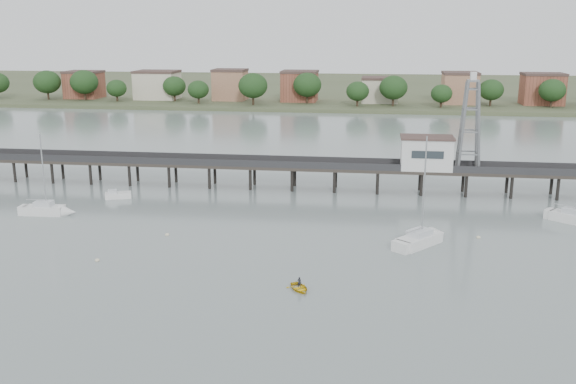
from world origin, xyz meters
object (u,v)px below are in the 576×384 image
object	(u,v)px
sailboat_c	(426,238)
sailboat_b	(52,210)
lattice_tower	(470,126)
yellow_dinghy	(299,290)
pier	(273,166)
white_tender	(118,195)

from	to	relation	value
sailboat_c	sailboat_b	size ratio (longest dim) A/B	1.16
lattice_tower	yellow_dinghy	xyz separation A→B (m)	(-21.99, -42.54, -11.10)
pier	white_tender	size ratio (longest dim) A/B	34.78
yellow_dinghy	sailboat_c	bearing A→B (deg)	20.44
sailboat_b	white_tender	bearing A→B (deg)	57.32
pier	lattice_tower	bearing A→B (deg)	0.00
white_tender	sailboat_b	bearing A→B (deg)	-140.23
white_tender	yellow_dinghy	xyz separation A→B (m)	(32.75, -32.56, -0.48)
sailboat_c	pier	bearing A→B (deg)	81.89
sailboat_c	sailboat_b	xyz separation A→B (m)	(-52.38, 5.46, 0.01)
sailboat_b	lattice_tower	bearing A→B (deg)	14.97
lattice_tower	white_tender	xyz separation A→B (m)	(-54.74, -9.98, -10.62)
lattice_tower	sailboat_b	xyz separation A→B (m)	(-60.44, -20.17, -10.45)
pier	sailboat_c	distance (m)	34.88
lattice_tower	yellow_dinghy	world-z (taller)	lattice_tower
pier	yellow_dinghy	world-z (taller)	pier
pier	yellow_dinghy	distance (m)	43.75
sailboat_b	yellow_dinghy	size ratio (longest dim) A/B	4.10
sailboat_b	yellow_dinghy	bearing A→B (deg)	-33.67
pier	white_tender	distance (m)	25.51
sailboat_c	sailboat_b	bearing A→B (deg)	123.50
sailboat_c	white_tender	world-z (taller)	sailboat_c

